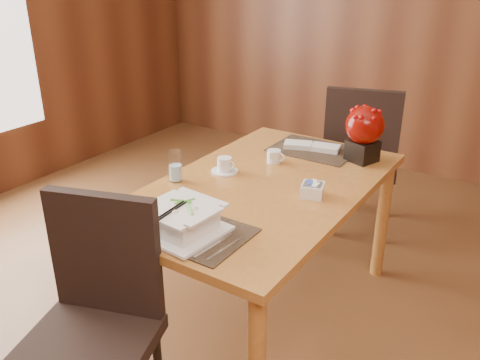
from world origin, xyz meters
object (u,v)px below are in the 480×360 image
Objects in this scene: bread_plate at (113,222)px; far_chair at (360,153)px; water_glass at (175,166)px; soup_setting at (182,220)px; coffee_cup at (224,166)px; creamer_jug at (274,156)px; berry_decor at (364,130)px; dining_table at (263,202)px; near_chair at (94,313)px; sugar_caddy at (313,190)px.

far_chair is at bearing 77.53° from bread_plate.
soup_setting is at bearing -47.29° from water_glass.
coffee_cup is 0.26m from water_glass.
soup_setting is 2.32× the size of coffee_cup.
berry_decor reaches higher than creamer_jug.
near_chair reaches higher than dining_table.
bread_plate is at bearing -114.79° from dining_table.
bread_plate is at bearing -82.70° from water_glass.
creamer_jug is at bearing 61.88° from far_chair.
water_glass reaches higher than creamer_jug.
water_glass is 1.40m from far_chair.
sugar_caddy is (0.35, -0.26, -0.00)m from creamer_jug.
soup_setting is 0.31m from bread_plate.
coffee_cup is 0.99m from near_chair.
soup_setting is at bearing -115.01° from sugar_caddy.
berry_decor reaches higher than sugar_caddy.
near_chair reaches higher than soup_setting.
water_glass is at bearing 137.86° from soup_setting.
berry_decor is at bearing 62.50° from dining_table.
creamer_jug is (-0.07, 0.84, -0.02)m from soup_setting.
soup_setting is 2.09× the size of water_glass.
bread_plate is (-0.29, -0.09, -0.05)m from soup_setting.
near_chair reaches higher than sugar_caddy.
near_chair is (0.15, -0.27, -0.21)m from bread_plate.
berry_decor is 2.06× the size of bread_plate.
coffee_cup is at bearing 83.86° from bread_plate.
coffee_cup is 0.29m from creamer_jug.
coffee_cup is 0.69m from bread_plate.
dining_table is at bearing 69.59° from far_chair.
dining_table is 1.54× the size of near_chair.
water_glass is 0.15× the size of far_chair.
water_glass is 0.66m from sugar_caddy.
dining_table is 0.31m from creamer_jug.
sugar_caddy is at bearing -35.91° from creamer_jug.
creamer_jug reaches higher than dining_table.
berry_decor is at bearing 36.83° from creamer_jug.
creamer_jug is 0.43m from sugar_caddy.
soup_setting is at bearing -70.05° from coffee_cup.
coffee_cup is (-0.24, 0.02, 0.13)m from dining_table.
sugar_caddy is at bearing 50.32° from bread_plate.
far_chair reaches higher than near_chair.
water_glass is at bearing -161.73° from sugar_caddy.
water_glass is at bearing -151.90° from dining_table.
far_chair reaches higher than sugar_caddy.
near_chair is at bearing -106.44° from berry_decor.
far_chair reaches higher than water_glass.
water_glass reaches higher than dining_table.
near_chair is at bearing -59.88° from bread_plate.
berry_decor reaches higher than coffee_cup.
berry_decor is (0.52, 0.52, 0.13)m from coffee_cup.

